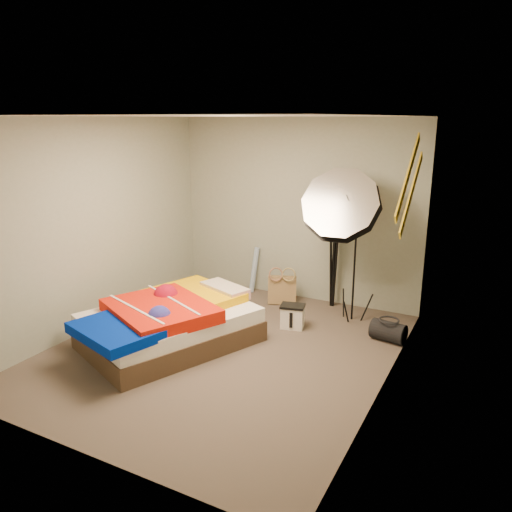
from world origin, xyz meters
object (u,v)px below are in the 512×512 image
Objects in this scene: tote_bag at (282,290)px; camera_case at (292,317)px; wrapping_roll at (254,270)px; photo_umbrella at (342,207)px; bed at (170,322)px; camera_tripod at (334,252)px; duffel_bag at (388,331)px.

camera_case is at bearing -79.33° from tote_bag.
wrapping_roll is 0.33× the size of photo_umbrella.
tote_bag is 1.86m from bed.
tote_bag is 0.84m from camera_case.
wrapping_roll is at bearing 124.02° from camera_case.
wrapping_roll is 2.47× the size of camera_case.
duffel_bag is at bearing -39.29° from camera_tripod.
camera_case is at bearing -101.31° from camera_tripod.
camera_tripod is (0.65, 0.23, 0.57)m from tote_bag.
bed is 2.40m from camera_tripod.
camera_tripod is (1.23, 2.00, 0.50)m from bed.
camera_tripod is at bearing -1.38° from wrapping_roll.
photo_umbrella reaches higher than bed.
duffel_bag is (1.59, -0.54, -0.08)m from tote_bag.
duffel_bag is at bearing -4.91° from camera_case.
camera_case is 0.70× the size of duffel_bag.
wrapping_roll reaches higher than duffel_bag.
camera_case is at bearing 45.66° from bed.
wrapping_roll is 1.89m from photo_umbrella.
camera_tripod reaches higher than wrapping_roll.
wrapping_roll reaches higher than tote_bag.
wrapping_roll is 1.73× the size of duffel_bag.
tote_bag reaches higher than camera_case.
duffel_bag is 1.38m from camera_tripod.
camera_tripod is at bearing 65.65° from camera_case.
bed is (-0.01, -2.03, -0.07)m from wrapping_roll.
tote_bag is 0.64m from wrapping_roll.
tote_bag is 1.01× the size of duffel_bag.
tote_bag is at bearing 71.77° from bed.
camera_tripod is at bearing 115.47° from photo_umbrella.
tote_bag is 0.89m from camera_tripod.
tote_bag is 0.17× the size of bed.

